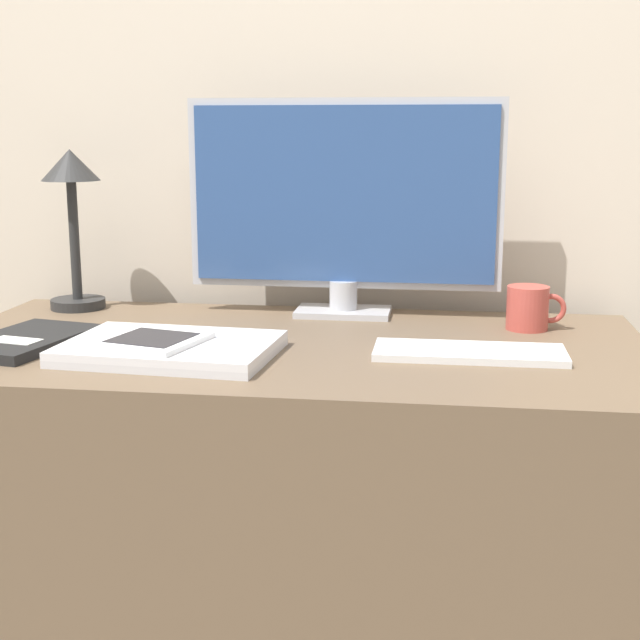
{
  "coord_description": "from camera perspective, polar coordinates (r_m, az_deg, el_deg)",
  "views": [
    {
      "loc": [
        0.27,
        -1.3,
        1.07
      ],
      "look_at": [
        0.07,
        0.09,
        0.77
      ],
      "focal_mm": 50.0,
      "sensor_mm": 36.0,
      "label": 1
    }
  ],
  "objects": [
    {
      "name": "laptop",
      "position": [
        1.47,
        -9.54,
        -1.81
      ],
      "size": [
        0.35,
        0.26,
        0.03
      ],
      "color": "silver",
      "rests_on": "desk"
    },
    {
      "name": "ereader",
      "position": [
        1.45,
        -10.69,
        -1.29
      ],
      "size": [
        0.18,
        0.18,
        0.01
      ],
      "color": "white",
      "rests_on": "laptop"
    },
    {
      "name": "keyboard",
      "position": [
        1.47,
        9.54,
        -2.03
      ],
      "size": [
        0.31,
        0.12,
        0.01
      ],
      "color": "silver",
      "rests_on": "desk"
    },
    {
      "name": "wall_back",
      "position": [
        1.9,
        0.04,
        15.9
      ],
      "size": [
        3.6,
        0.05,
        2.4
      ],
      "color": "beige",
      "rests_on": "ground_plane"
    },
    {
      "name": "notebook",
      "position": [
        1.6,
        -18.33,
        -1.27
      ],
      "size": [
        0.2,
        0.27,
        0.02
      ],
      "color": "black",
      "rests_on": "desk"
    },
    {
      "name": "coffee_mug",
      "position": [
        1.68,
        13.22,
        0.76
      ],
      "size": [
        0.11,
        0.08,
        0.08
      ],
      "color": "#B7473D",
      "rests_on": "desk"
    },
    {
      "name": "desk_lamp",
      "position": [
        1.87,
        -15.58,
        7.4
      ],
      "size": [
        0.12,
        0.12,
        0.32
      ],
      "color": "#282828",
      "rests_on": "desk"
    },
    {
      "name": "monitor",
      "position": [
        1.74,
        1.54,
        7.49
      ],
      "size": [
        0.61,
        0.11,
        0.42
      ],
      "color": "#B7B7BC",
      "rests_on": "desk"
    },
    {
      "name": "desk",
      "position": [
        1.66,
        -1.97,
        -13.5
      ],
      "size": [
        1.24,
        0.65,
        0.71
      ],
      "color": "brown",
      "rests_on": "ground_plane"
    }
  ]
}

